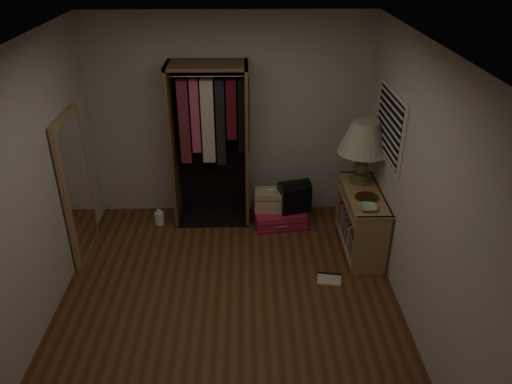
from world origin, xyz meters
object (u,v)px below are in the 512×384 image
floor_mirror (77,188)px  white_jug (160,218)px  pink_suitcase (279,217)px  train_case (270,200)px  console_bookshelf (360,217)px  black_bag (294,195)px  open_wardrobe (211,132)px  table_lamp (364,138)px

floor_mirror → white_jug: (0.76, 0.60, -0.76)m
pink_suitcase → train_case: size_ratio=1.77×
train_case → console_bookshelf: bearing=-25.3°
console_bookshelf → black_bag: size_ratio=2.57×
pink_suitcase → black_bag: black_bag is taller
floor_mirror → console_bookshelf: bearing=0.9°
open_wardrobe → black_bag: (1.03, -0.19, -0.79)m
train_case → black_bag: black_bag is taller
console_bookshelf → floor_mirror: size_ratio=0.66×
table_lamp → open_wardrobe: bearing=164.4°
floor_mirror → pink_suitcase: 2.50m
console_bookshelf → floor_mirror: 3.27m
console_bookshelf → white_jug: size_ratio=5.33×
white_jug → train_case: bearing=-0.0°
console_bookshelf → table_lamp: size_ratio=1.49×
console_bookshelf → train_case: 1.17m
floor_mirror → black_bag: (2.50, 0.58, -0.43)m
floor_mirror → table_lamp: bearing=4.9°
table_lamp → white_jug: size_ratio=3.58×
train_case → table_lamp: size_ratio=0.54×
white_jug → table_lamp: bearing=-7.5°
train_case → open_wardrobe: bearing=169.5°
pink_suitcase → table_lamp: size_ratio=0.96×
train_case → black_bag: 0.31m
train_case → black_bag: size_ratio=0.94×
console_bookshelf → open_wardrobe: open_wardrobe is taller
white_jug → console_bookshelf: bearing=-12.6°
white_jug → black_bag: bearing=-0.7°
floor_mirror → black_bag: size_ratio=3.89×
train_case → table_lamp: (1.04, -0.32, 0.96)m
black_bag → table_lamp: (0.74, -0.30, 0.88)m
table_lamp → floor_mirror: bearing=-175.1°
console_bookshelf → table_lamp: bearing=88.8°
train_case → table_lamp: bearing=-14.6°
pink_suitcase → open_wardrobe: bearing=157.9°
open_wardrobe → train_case: bearing=-13.2°
console_bookshelf → pink_suitcase: 1.09m
table_lamp → black_bag: bearing=157.7°
open_wardrobe → train_case: 1.14m
pink_suitcase → floor_mirror: bearing=-174.5°
black_bag → white_jug: (-1.74, 0.02, -0.33)m
black_bag → open_wardrobe: bearing=153.8°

